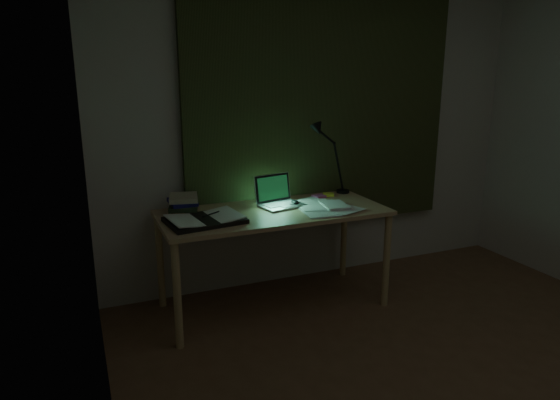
{
  "coord_description": "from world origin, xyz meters",
  "views": [
    {
      "loc": [
        -1.81,
        -1.5,
        1.65
      ],
      "look_at": [
        -0.57,
        1.46,
        0.82
      ],
      "focal_mm": 32.0,
      "sensor_mm": 36.0,
      "label": 1
    }
  ],
  "objects_px": {
    "book_stack": "(183,204)",
    "desk_lamp": "(344,158)",
    "desk": "(273,259)",
    "laptop": "(282,192)",
    "open_textbook": "(205,219)",
    "loose_papers": "(326,206)"
  },
  "relations": [
    {
      "from": "book_stack",
      "to": "desk_lamp",
      "type": "distance_m",
      "value": 1.31
    },
    {
      "from": "desk",
      "to": "desk_lamp",
      "type": "distance_m",
      "value": 0.99
    },
    {
      "from": "laptop",
      "to": "open_textbook",
      "type": "bearing_deg",
      "value": -177.67
    },
    {
      "from": "open_textbook",
      "to": "desk_lamp",
      "type": "relative_size",
      "value": 0.85
    },
    {
      "from": "open_textbook",
      "to": "loose_papers",
      "type": "distance_m",
      "value": 0.88
    },
    {
      "from": "book_stack",
      "to": "desk",
      "type": "bearing_deg",
      "value": -18.94
    },
    {
      "from": "loose_papers",
      "to": "desk_lamp",
      "type": "relative_size",
      "value": 0.71
    },
    {
      "from": "laptop",
      "to": "book_stack",
      "type": "distance_m",
      "value": 0.7
    },
    {
      "from": "desk_lamp",
      "to": "laptop",
      "type": "bearing_deg",
      "value": -156.94
    },
    {
      "from": "laptop",
      "to": "desk_lamp",
      "type": "bearing_deg",
      "value": 5.49
    },
    {
      "from": "open_textbook",
      "to": "desk_lamp",
      "type": "bearing_deg",
      "value": 9.38
    },
    {
      "from": "desk",
      "to": "desk_lamp",
      "type": "bearing_deg",
      "value": 21.25
    },
    {
      "from": "laptop",
      "to": "desk_lamp",
      "type": "relative_size",
      "value": 0.61
    },
    {
      "from": "laptop",
      "to": "desk_lamp",
      "type": "height_order",
      "value": "desk_lamp"
    },
    {
      "from": "desk",
      "to": "laptop",
      "type": "distance_m",
      "value": 0.48
    },
    {
      "from": "desk",
      "to": "book_stack",
      "type": "xyz_separation_m",
      "value": [
        -0.58,
        0.2,
        0.42
      ]
    },
    {
      "from": "desk",
      "to": "loose_papers",
      "type": "relative_size",
      "value": 4.02
    },
    {
      "from": "desk",
      "to": "desk_lamp",
      "type": "relative_size",
      "value": 2.83
    },
    {
      "from": "desk",
      "to": "desk_lamp",
      "type": "height_order",
      "value": "desk_lamp"
    },
    {
      "from": "open_textbook",
      "to": "loose_papers",
      "type": "height_order",
      "value": "open_textbook"
    },
    {
      "from": "book_stack",
      "to": "desk_lamp",
      "type": "xyz_separation_m",
      "value": [
        1.29,
        0.07,
        0.22
      ]
    },
    {
      "from": "desk",
      "to": "open_textbook",
      "type": "height_order",
      "value": "open_textbook"
    }
  ]
}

